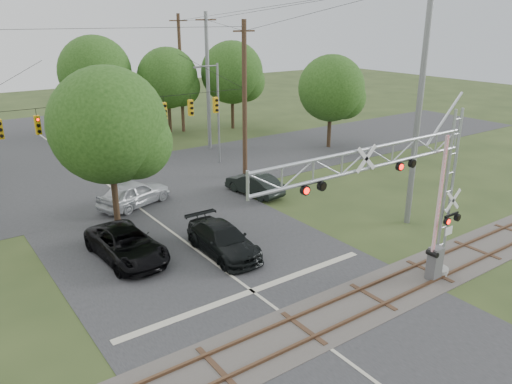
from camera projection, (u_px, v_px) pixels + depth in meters
ground at (339, 356)px, 18.13m from camera, size 160.00×160.00×0.00m
road_main at (202, 255)px, 25.81m from camera, size 14.00×90.00×0.02m
road_cross at (108, 185)px, 36.56m from camera, size 90.00×12.00×0.02m
railroad_track at (303, 328)px, 19.65m from camera, size 90.00×3.20×0.17m
crossing_gantry at (402, 191)px, 20.37m from camera, size 11.59×1.01×7.94m
traffic_signal_span at (134, 114)px, 32.05m from camera, size 19.34×0.36×11.50m
pickup_black at (127, 245)px, 25.15m from camera, size 2.90×5.77×1.57m
car_dark at (223, 240)px, 25.72m from camera, size 2.30×5.34×1.53m
sedan_silver at (134, 193)px, 32.26m from camera, size 5.41×3.58×1.71m
suv_dark at (254, 184)px, 34.36m from camera, size 2.17×4.74×1.50m
streetlight at (217, 109)px, 40.56m from camera, size 2.18×0.23×8.19m
utility_poles at (158, 98)px, 35.08m from camera, size 26.68×30.65×14.04m
treeline at (95, 90)px, 42.33m from camera, size 51.90×30.40×10.06m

